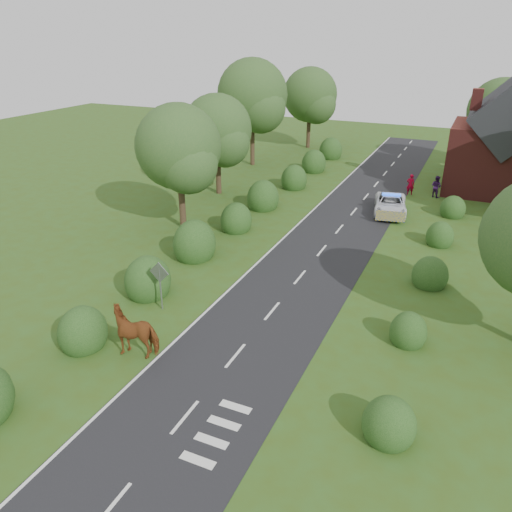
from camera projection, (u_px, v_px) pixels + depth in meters
The scene contains 16 objects.
ground at pixel (235, 356), 20.94m from camera, with size 120.00×120.00×0.00m, color #374E15.
road at pixel (335, 234), 33.38m from camera, with size 6.00×70.00×0.02m, color black.
road_markings at pixel (302, 241), 32.25m from camera, with size 4.96×70.00×0.01m.
hedgerow_left at pixel (226, 226), 32.77m from camera, with size 2.75×50.41×3.00m.
hedgerow_right at pixel (432, 267), 27.54m from camera, with size 2.10×45.78×2.10m.
tree_left_a at pixel (181, 151), 32.22m from camera, with size 5.74×5.60×8.38m.
tree_left_b at pixel (219, 133), 39.54m from camera, with size 5.74×5.60×8.07m.
tree_left_c at pixel (254, 98), 47.74m from camera, with size 6.97×6.80×10.22m.
tree_left_d at pixel (312, 97), 55.50m from camera, with size 6.15×6.00×8.89m.
tree_right_c at pixel (503, 114), 46.65m from camera, with size 6.15×6.00×8.58m.
road_sign at pixel (160, 279), 23.79m from camera, with size 1.06×0.08×2.53m.
house at pixel (502, 147), 40.70m from camera, with size 8.00×7.40×9.17m.
cow at pixel (137, 333), 20.95m from camera, with size 1.31×2.48×1.76m, color #5D240E.
police_van at pixel (390, 204), 36.98m from camera, with size 3.12×5.25×1.51m.
pedestrian_red at pixel (410, 184), 41.08m from camera, with size 0.63×0.41×1.73m, color #9F031E.
pedestrian_purple at pixel (436, 186), 40.51m from camera, with size 0.86×0.67×1.77m, color #3B174F.
Camera 1 is at (7.92, -15.43, 12.49)m, focal length 35.00 mm.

